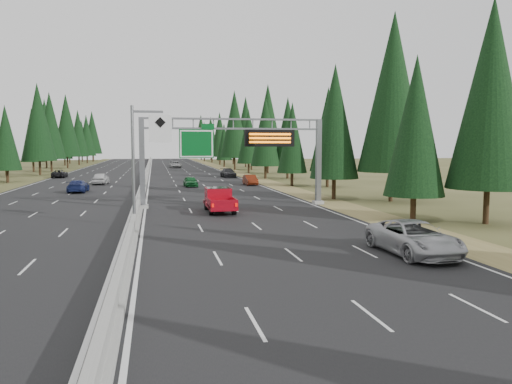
# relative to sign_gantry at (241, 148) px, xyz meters

# --- Properties ---
(road) EXTENTS (32.00, 260.00, 0.08)m
(road) POSITION_rel_sign_gantry_xyz_m (-8.92, 45.12, -5.23)
(road) COLOR black
(road) RESTS_ON ground
(shoulder_right) EXTENTS (3.60, 260.00, 0.06)m
(shoulder_right) POSITION_rel_sign_gantry_xyz_m (8.88, 45.12, -5.24)
(shoulder_right) COLOR olive
(shoulder_right) RESTS_ON ground
(shoulder_left) EXTENTS (3.60, 260.00, 0.06)m
(shoulder_left) POSITION_rel_sign_gantry_xyz_m (-26.72, 45.12, -5.24)
(shoulder_left) COLOR #41431F
(shoulder_left) RESTS_ON ground
(median_barrier) EXTENTS (0.70, 260.00, 0.85)m
(median_barrier) POSITION_rel_sign_gantry_xyz_m (-8.92, 45.12, -4.85)
(median_barrier) COLOR gray
(median_barrier) RESTS_ON road
(sign_gantry) EXTENTS (16.75, 0.98, 7.80)m
(sign_gantry) POSITION_rel_sign_gantry_xyz_m (0.00, 0.00, 0.00)
(sign_gantry) COLOR slate
(sign_gantry) RESTS_ON road
(hov_sign_pole) EXTENTS (2.80, 0.50, 8.00)m
(hov_sign_pole) POSITION_rel_sign_gantry_xyz_m (-8.33, -9.92, -0.54)
(hov_sign_pole) COLOR slate
(hov_sign_pole) RESTS_ON road
(tree_row_right) EXTENTS (11.97, 239.91, 18.34)m
(tree_row_right) POSITION_rel_sign_gantry_xyz_m (13.11, 42.17, 3.67)
(tree_row_right) COLOR black
(tree_row_right) RESTS_ON ground
(tree_row_left) EXTENTS (11.77, 241.62, 18.87)m
(tree_row_left) POSITION_rel_sign_gantry_xyz_m (-30.53, 42.68, 4.00)
(tree_row_left) COLOR black
(tree_row_left) RESTS_ON ground
(silver_minivan) EXTENTS (2.92, 6.05, 1.66)m
(silver_minivan) POSITION_rel_sign_gantry_xyz_m (4.93, -21.52, -4.36)
(silver_minivan) COLOR #A9AAAE
(silver_minivan) RESTS_ON road
(red_pickup) EXTENTS (2.11, 5.91, 1.93)m
(red_pickup) POSITION_rel_sign_gantry_xyz_m (-2.40, -3.22, -4.12)
(red_pickup) COLOR black
(red_pickup) RESTS_ON road
(car_ahead_green) EXTENTS (1.86, 4.14, 1.38)m
(car_ahead_green) POSITION_rel_sign_gantry_xyz_m (-2.87, 22.39, -4.50)
(car_ahead_green) COLOR #135524
(car_ahead_green) RESTS_ON road
(car_ahead_dkred) EXTENTS (1.55, 4.27, 1.40)m
(car_ahead_dkred) POSITION_rel_sign_gantry_xyz_m (5.42, 23.66, -4.49)
(car_ahead_dkred) COLOR #64200E
(car_ahead_dkred) RESTS_ON road
(car_ahead_dkgrey) EXTENTS (2.34, 5.36, 1.53)m
(car_ahead_dkgrey) POSITION_rel_sign_gantry_xyz_m (4.92, 41.14, -4.42)
(car_ahead_dkgrey) COLOR black
(car_ahead_dkgrey) RESTS_ON road
(car_ahead_white) EXTENTS (3.01, 5.88, 1.59)m
(car_ahead_white) POSITION_rel_sign_gantry_xyz_m (-2.39, 81.33, -4.39)
(car_ahead_white) COLOR #B8B8B8
(car_ahead_white) RESTS_ON road
(car_ahead_far) EXTENTS (1.58, 3.79, 1.28)m
(car_ahead_far) POSITION_rel_sign_gantry_xyz_m (-2.75, 92.09, -4.55)
(car_ahead_far) COLOR black
(car_ahead_far) RESTS_ON road
(car_onc_blue) EXTENTS (2.10, 5.00, 1.44)m
(car_onc_blue) POSITION_rel_sign_gantry_xyz_m (-16.27, 16.99, -4.47)
(car_onc_blue) COLOR navy
(car_onc_blue) RESTS_ON road
(car_onc_white) EXTENTS (2.21, 4.95, 1.65)m
(car_onc_white) POSITION_rel_sign_gantry_xyz_m (-14.97, 29.31, -4.36)
(car_onc_white) COLOR silver
(car_onc_white) RESTS_ON road
(car_onc_far) EXTENTS (2.31, 4.83, 1.33)m
(car_onc_far) POSITION_rel_sign_gantry_xyz_m (-23.42, 46.33, -4.52)
(car_onc_far) COLOR black
(car_onc_far) RESTS_ON road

